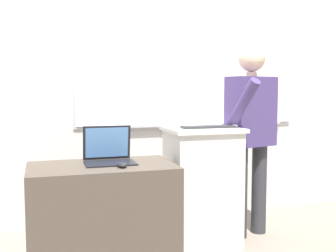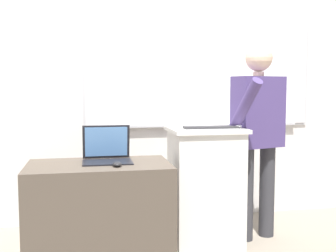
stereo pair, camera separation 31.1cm
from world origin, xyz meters
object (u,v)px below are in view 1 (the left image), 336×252
Objects in this scene: wireless_keyboard at (208,127)px; lectern_podium at (202,186)px; computer_mouse_by_keyboard at (234,125)px; computer_mouse_by_laptop at (122,165)px; laptop at (108,151)px; side_desk at (103,220)px; person_presenter at (251,127)px.

lectern_podium is at bearing 112.16° from wireless_keyboard.
wireless_keyboard is 4.34× the size of computer_mouse_by_keyboard.
computer_mouse_by_laptop is at bearing -148.63° from lectern_podium.
computer_mouse_by_keyboard is (1.03, 0.15, 0.14)m from laptop.
side_desk is 0.47m from laptop.
side_desk is 1.09m from wireless_keyboard.
person_presenter is at bearing 9.93° from lectern_podium.
laptop is 0.79× the size of wireless_keyboard.
computer_mouse_by_keyboard is (0.98, 0.38, 0.20)m from computer_mouse_by_laptop.
computer_mouse_by_laptop is (-1.22, -0.53, -0.17)m from person_presenter.
computer_mouse_by_laptop reaches higher than side_desk.
computer_mouse_by_laptop is (0.06, -0.23, -0.06)m from laptop.
computer_mouse_by_laptop is (-0.74, -0.45, 0.29)m from lectern_podium.
computer_mouse_by_keyboard is at bearing -16.43° from lectern_podium.
side_desk is at bearing -120.50° from laptop.
laptop is 0.84m from wireless_keyboard.
computer_mouse_by_keyboard is at bearing -1.86° from wireless_keyboard.
laptop is 3.42× the size of computer_mouse_by_laptop.
lectern_podium is at bearing 174.34° from person_presenter.
wireless_keyboard is at bearing 16.23° from side_desk.
person_presenter reaches higher than lectern_podium.
person_presenter is at bearing 16.86° from side_desk.
lectern_podium is at bearing 20.55° from side_desk.
side_desk is at bearing -167.17° from computer_mouse_by_keyboard.
person_presenter is 4.79× the size of laptop.
computer_mouse_by_laptop is (-0.76, -0.39, -0.20)m from wireless_keyboard.
computer_mouse_by_keyboard reaches higher than wireless_keyboard.
lectern_podium is at bearing 15.40° from laptop.
wireless_keyboard reaches higher than side_desk.
person_presenter reaches higher than laptop.
wireless_keyboard is at bearing -177.52° from person_presenter.
side_desk is 9.78× the size of computer_mouse_by_laptop.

